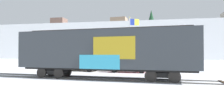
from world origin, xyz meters
The scene contains 7 objects.
ground_plane centered at (0.00, 0.00, 0.00)m, with size 260.00×260.00×0.00m, color silver.
track centered at (-1.86, 0.03, 0.04)m, with size 59.94×6.13×0.08m.
freight_car centered at (-1.46, 0.00, 2.43)m, with size 14.93×4.04×4.29m.
flagpole centered at (0.19, 10.97, 4.88)m, with size 1.40×0.75×7.45m.
hillside centered at (0.03, 62.82, 7.01)m, with size 154.86×28.64×18.15m.
parked_car_tan centered at (-5.69, 6.28, 0.84)m, with size 4.65×2.66×1.75m.
parked_car_red centered at (0.04, 5.70, 0.78)m, with size 4.51×1.86×1.57m.
Camera 1 is at (1.81, -14.71, 2.15)m, focal length 28.48 mm.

